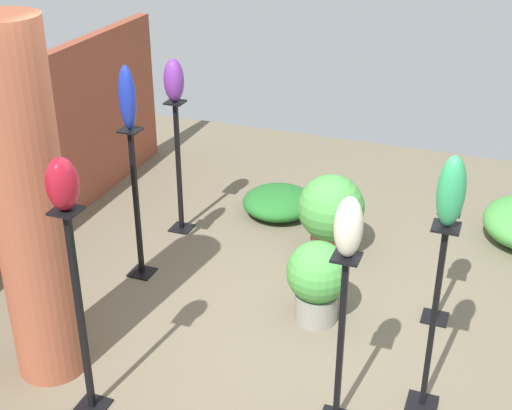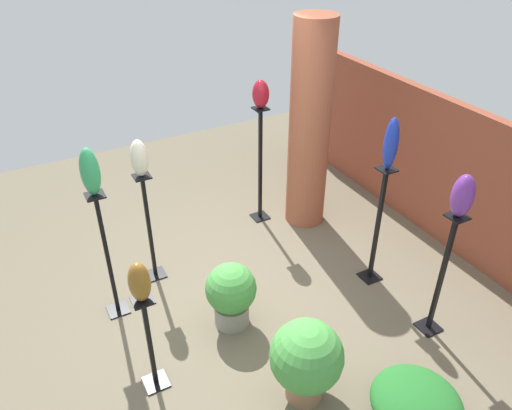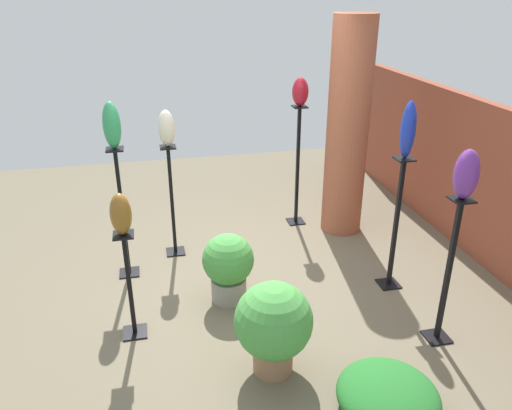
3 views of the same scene
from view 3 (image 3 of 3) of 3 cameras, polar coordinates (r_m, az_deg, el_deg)
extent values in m
plane|color=#6B604C|center=(5.02, -1.80, -8.87)|extent=(8.00, 8.00, 0.00)
cube|color=brown|center=(5.68, 24.86, 2.09)|extent=(5.60, 0.12, 1.64)
cylinder|color=#9E5138|center=(5.73, 10.42, 8.46)|extent=(0.47, 0.47, 2.45)
cube|color=black|center=(4.50, -13.64, -13.94)|extent=(0.20, 0.20, 0.01)
cube|color=black|center=(4.24, -14.25, -8.94)|extent=(0.04, 0.04, 0.95)
cube|color=black|center=(4.01, -14.92, -3.33)|extent=(0.16, 0.16, 0.01)
cube|color=black|center=(6.25, 4.55, -1.87)|extent=(0.20, 0.20, 0.01)
cube|color=black|center=(5.97, 4.77, 4.37)|extent=(0.04, 0.04, 1.46)
cube|color=black|center=(5.76, 5.02, 11.14)|extent=(0.16, 0.16, 0.02)
cube|color=black|center=(5.62, -9.17, -5.27)|extent=(0.20, 0.20, 0.01)
cube|color=black|center=(5.35, -9.58, 0.37)|extent=(0.04, 0.04, 1.22)
cube|color=black|center=(5.14, -10.04, 6.54)|extent=(0.16, 0.16, 0.02)
cube|color=black|center=(5.33, -14.25, -7.49)|extent=(0.20, 0.20, 0.01)
cube|color=black|center=(5.02, -15.01, -1.04)|extent=(0.04, 0.04, 1.34)
cube|color=black|center=(4.79, -15.85, 6.14)|extent=(0.16, 0.16, 0.02)
cube|color=black|center=(4.59, 19.92, -13.99)|extent=(0.20, 0.20, 0.01)
cube|color=black|center=(4.25, 21.11, -7.23)|extent=(0.04, 0.04, 1.28)
cube|color=black|center=(3.98, 22.44, 0.58)|extent=(0.16, 0.16, 0.02)
cube|color=black|center=(5.16, 14.88, -8.70)|extent=(0.20, 0.20, 0.01)
cube|color=black|center=(4.85, 15.69, -2.20)|extent=(0.04, 0.04, 1.32)
cube|color=black|center=(4.61, 16.59, 5.09)|extent=(0.16, 0.16, 0.02)
ellipsoid|color=brown|center=(3.93, -15.20, -1.01)|extent=(0.17, 0.16, 0.34)
ellipsoid|color=maroon|center=(5.73, 5.08, 12.76)|extent=(0.20, 0.18, 0.32)
ellipsoid|color=beige|center=(5.09, -10.20, 8.62)|extent=(0.16, 0.16, 0.37)
ellipsoid|color=#2D9356|center=(4.73, -16.15, 8.74)|extent=(0.16, 0.16, 0.44)
ellipsoid|color=#6B2D8C|center=(3.91, 22.89, 3.25)|extent=(0.19, 0.18, 0.38)
ellipsoid|color=#192D9E|center=(4.53, 16.98, 8.21)|extent=(0.14, 0.13, 0.51)
cylinder|color=#936B4C|center=(3.99, 1.94, -17.12)|extent=(0.30, 0.30, 0.21)
sphere|color=#479942|center=(3.77, 2.02, -13.07)|extent=(0.59, 0.59, 0.59)
cylinder|color=gray|center=(4.74, -3.12, -9.50)|extent=(0.33, 0.33, 0.22)
sphere|color=#479942|center=(4.57, -3.21, -6.22)|extent=(0.48, 0.48, 0.48)
ellipsoid|color=#236B28|center=(3.79, 14.84, -20.33)|extent=(0.73, 0.71, 0.26)
camera|label=1|loc=(8.35, -18.36, 26.85)|focal=50.00mm
camera|label=2|loc=(1.37, -77.54, 44.92)|focal=35.00mm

